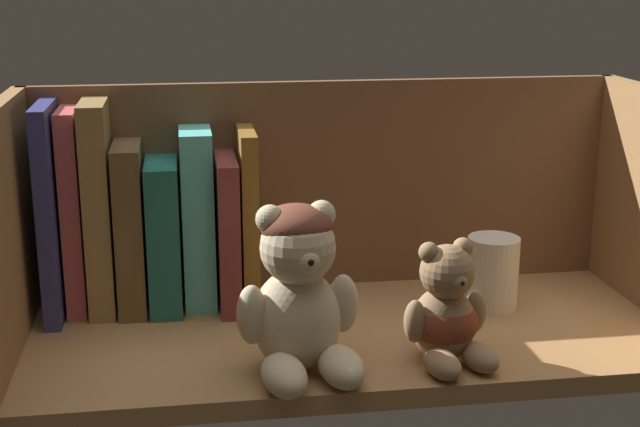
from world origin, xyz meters
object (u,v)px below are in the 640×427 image
object	(u,v)px
book_2	(100,206)
pillar_candle	(492,272)
book_7	(247,215)
book_0	(53,208)
book_4	(164,232)
book_6	(227,228)
teddy_bear_larger	(299,294)
book_3	(131,225)
teddy_bear_smaller	(446,315)
book_5	(198,217)
book_1	(74,210)

from	to	relation	value
book_2	pillar_candle	size ratio (longest dim) A/B	2.86
book_7	book_0	bearing A→B (deg)	-180.00
book_4	book_2	bearing A→B (deg)	-180.00
book_6	teddy_bear_larger	size ratio (longest dim) A/B	1.04
book_0	book_7	xyz separation A→B (cm)	(21.05, 0.00, -1.69)
book_2	book_3	world-z (taller)	book_2
book_6	teddy_bear_larger	distance (cm)	21.11
book_7	teddy_bear_smaller	distance (cm)	27.13
book_6	pillar_candle	xyz separation A→B (cm)	(28.94, -6.96, -4.42)
teddy_bear_larger	book_4	bearing A→B (deg)	121.62
book_7	book_5	bearing A→B (deg)	180.00
book_6	book_7	world-z (taller)	book_7
book_0	book_3	distance (cm)	8.49
book_6	book_7	size ratio (longest dim) A/B	0.86
book_0	pillar_candle	bearing A→B (deg)	-8.32
teddy_bear_larger	book_2	bearing A→B (deg)	133.48
book_4	book_1	bearing A→B (deg)	180.00
book_0	book_5	bearing A→B (deg)	0.00
book_1	teddy_bear_larger	distance (cm)	30.20
teddy_bear_smaller	pillar_candle	xyz separation A→B (cm)	(9.22, 13.23, -0.72)
book_1	book_7	distance (cm)	18.88
book_3	book_4	bearing A→B (deg)	0.00
book_7	teddy_bear_smaller	world-z (taller)	book_7
book_7	teddy_bear_larger	bearing A→B (deg)	-81.03
book_2	book_4	distance (cm)	7.54
book_1	teddy_bear_larger	xyz separation A→B (cm)	(22.04, -20.35, -3.46)
teddy_bear_larger	book_3	bearing A→B (deg)	128.34
pillar_candle	book_6	bearing A→B (deg)	166.47
book_0	book_6	world-z (taller)	book_0
book_7	pillar_candle	bearing A→B (deg)	-14.68
book_0	teddy_bear_smaller	bearing A→B (deg)	-27.73
book_3	pillar_candle	bearing A→B (deg)	-10.01
book_1	pillar_candle	size ratio (longest dim) A/B	2.76
book_2	book_6	size ratio (longest dim) A/B	1.37
teddy_bear_smaller	pillar_candle	world-z (taller)	teddy_bear_smaller
book_4	teddy_bear_larger	size ratio (longest dim) A/B	1.02
book_1	book_2	world-z (taller)	book_2
book_2	teddy_bear_smaller	xyz separation A→B (cm)	(33.46, -20.20, -6.82)
book_4	book_5	xyz separation A→B (cm)	(3.79, 0.00, 1.62)
book_2	teddy_bear_smaller	size ratio (longest dim) A/B	1.91
book_2	book_6	bearing A→B (deg)	0.00
book_0	teddy_bear_smaller	xyz separation A→B (cm)	(38.42, -20.20, -6.81)
book_6	book_7	xyz separation A→B (cm)	(2.34, -0.00, 1.42)
book_0	pillar_candle	size ratio (longest dim) A/B	2.86
book_5	teddy_bear_larger	bearing A→B (deg)	-66.77
book_3	book_6	size ratio (longest dim) A/B	1.10
book_1	book_2	distance (cm)	2.77
book_3	book_5	size ratio (longest dim) A/B	0.94
book_4	book_7	size ratio (longest dim) A/B	0.84
teddy_bear_larger	book_5	bearing A→B (deg)	113.23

